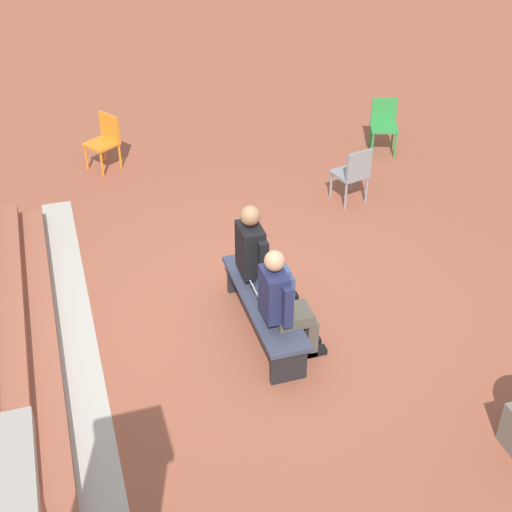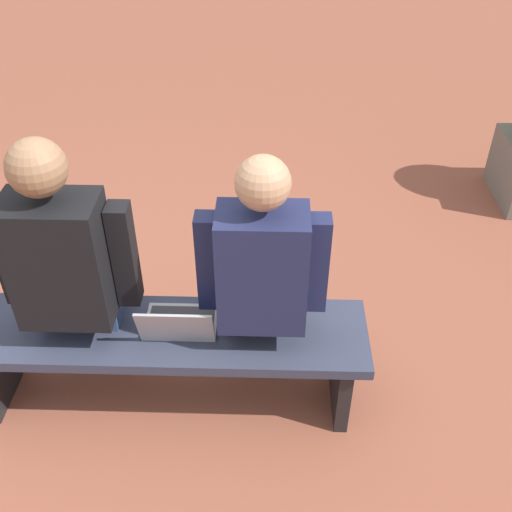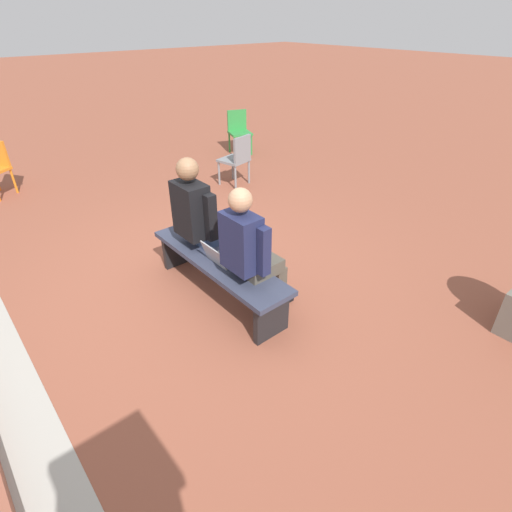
% 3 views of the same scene
% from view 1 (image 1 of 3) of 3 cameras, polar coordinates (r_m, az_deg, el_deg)
% --- Properties ---
extents(ground_plane, '(60.00, 60.00, 0.00)m').
position_cam_1_polar(ground_plane, '(8.05, -0.73, -4.90)').
color(ground_plane, brown).
extents(concrete_strip, '(7.14, 0.40, 0.01)m').
position_cam_1_polar(concrete_strip, '(7.64, -13.76, -8.64)').
color(concrete_strip, '#A8A399').
rests_on(concrete_strip, ground).
extents(brick_steps, '(6.34, 0.90, 0.45)m').
position_cam_1_polar(brick_steps, '(7.57, -19.61, -8.58)').
color(brick_steps, '#93513D').
rests_on(brick_steps, ground).
extents(bench, '(1.80, 0.44, 0.45)m').
position_cam_1_polar(bench, '(7.64, 0.64, -3.97)').
color(bench, '#33384C').
rests_on(bench, ground).
extents(person_student, '(0.53, 0.67, 1.33)m').
position_cam_1_polar(person_student, '(7.12, 2.24, -3.66)').
color(person_student, '#4C473D').
rests_on(person_student, ground).
extents(person_adult, '(0.57, 0.71, 1.38)m').
position_cam_1_polar(person_adult, '(7.72, 0.33, -0.07)').
color(person_adult, '#384C75').
rests_on(person_adult, ground).
extents(laptop, '(0.32, 0.29, 0.21)m').
position_cam_1_polar(laptop, '(7.49, 0.74, -3.45)').
color(laptop, '#9EA0A5').
rests_on(laptop, bench).
extents(plastic_chair_far_right, '(0.54, 0.54, 0.84)m').
position_cam_1_polar(plastic_chair_far_right, '(11.73, 10.19, 10.50)').
color(plastic_chair_far_right, '#2D893D').
rests_on(plastic_chair_far_right, ground).
extents(plastic_chair_far_left, '(0.50, 0.50, 0.84)m').
position_cam_1_polar(plastic_chair_far_left, '(10.08, 7.80, 6.67)').
color(plastic_chair_far_left, gray).
rests_on(plastic_chair_far_left, ground).
extents(plastic_chair_by_pillar, '(0.58, 0.58, 0.84)m').
position_cam_1_polar(plastic_chair_by_pillar, '(11.22, -11.99, 9.18)').
color(plastic_chair_by_pillar, orange).
rests_on(plastic_chair_by_pillar, ground).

